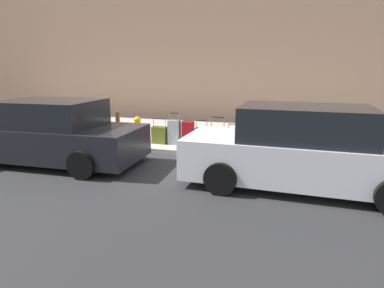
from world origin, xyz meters
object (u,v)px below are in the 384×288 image
suitcase_maroon_1 (254,138)px  suitcase_navy_2 (235,140)px  suitcase_red_5 (188,133)px  parked_car_white_0 (302,150)px  suitcase_silver_6 (174,132)px  parking_meter (320,123)px  suitcase_teal_4 (202,137)px  suitcase_olive_0 (273,139)px  bollard_post (118,127)px  parked_car_charcoal_1 (53,134)px  suitcase_black_3 (217,138)px  suitcase_olive_7 (160,135)px  fire_hydrant (138,129)px

suitcase_maroon_1 → suitcase_navy_2: (0.52, -0.07, -0.10)m
suitcase_red_5 → parked_car_white_0: size_ratio=0.16×
suitcase_navy_2 → suitcase_silver_6: 1.84m
suitcase_maroon_1 → parked_car_white_0: 2.56m
suitcase_maroon_1 → parking_meter: parking_meter is taller
suitcase_maroon_1 → suitcase_teal_4: 1.52m
suitcase_olive_0 → suitcase_maroon_1: suitcase_olive_0 is taller
bollard_post → parked_car_charcoal_1: size_ratio=0.20×
suitcase_black_3 → suitcase_olive_7: suitcase_black_3 is taller
suitcase_red_5 → fire_hydrant: bearing=2.1°
parked_car_white_0 → suitcase_navy_2: bearing=-53.2°
suitcase_navy_2 → suitcase_black_3: 0.53m
parked_car_charcoal_1 → parking_meter: bearing=-159.2°
suitcase_silver_6 → parked_car_charcoal_1: bearing=42.5°
fire_hydrant → parked_car_white_0: bearing=154.9°
suitcase_maroon_1 → parked_car_white_0: (-1.20, 2.24, 0.29)m
suitcase_red_5 → parked_car_white_0: 3.90m
suitcase_olive_7 → fire_hydrant: fire_hydrant is taller
parking_meter → parked_car_white_0: 2.54m
fire_hydrant → bollard_post: 0.61m
parked_car_charcoal_1 → suitcase_silver_6: bearing=-137.5°
suitcase_red_5 → suitcase_silver_6: bearing=4.8°
suitcase_olive_0 → suitcase_olive_7: bearing=-0.6°
suitcase_silver_6 → bollard_post: bearing=5.5°
suitcase_olive_0 → suitcase_black_3: bearing=-2.3°
suitcase_olive_0 → parked_car_charcoal_1: parked_car_charcoal_1 is taller
suitcase_maroon_1 → parked_car_charcoal_1: size_ratio=0.20×
suitcase_teal_4 → suitcase_red_5: 0.43m
suitcase_olive_7 → parking_meter: 4.56m
suitcase_olive_0 → parking_meter: (-1.18, -0.28, 0.46)m
suitcase_teal_4 → bollard_post: size_ratio=0.83×
suitcase_teal_4 → parked_car_charcoal_1: (3.30, 2.26, 0.34)m
suitcase_olive_7 → parked_car_charcoal_1: (1.99, 2.23, 0.36)m
suitcase_maroon_1 → fire_hydrant: 3.56m
suitcase_olive_7 → suitcase_red_5: bearing=-176.4°
bollard_post → parking_meter: parking_meter is taller
suitcase_olive_7 → parked_car_charcoal_1: parked_car_charcoal_1 is taller
suitcase_silver_6 → suitcase_olive_7: 0.48m
suitcase_red_5 → suitcase_olive_0: bearing=177.9°
suitcase_olive_7 → parked_car_white_0: bearing=151.0°
suitcase_maroon_1 → suitcase_olive_7: size_ratio=1.18×
suitcase_black_3 → suitcase_silver_6: size_ratio=0.93×
suitcase_red_5 → suitcase_maroon_1: bearing=178.6°
suitcase_olive_7 → parked_car_white_0: parked_car_white_0 is taller
suitcase_maroon_1 → suitcase_navy_2: bearing=-7.1°
suitcase_teal_4 → parked_car_white_0: size_ratio=0.16×
suitcase_maroon_1 → suitcase_navy_2: suitcase_maroon_1 is taller
suitcase_red_5 → bollard_post: 2.22m
suitcase_red_5 → parking_meter: bearing=-177.0°
suitcase_teal_4 → suitcase_olive_7: size_ratio=0.99×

